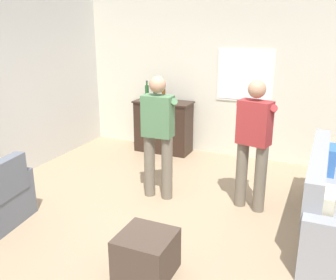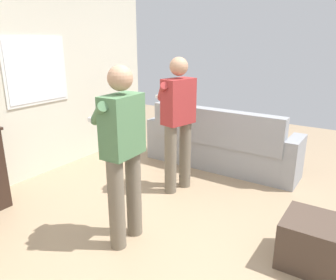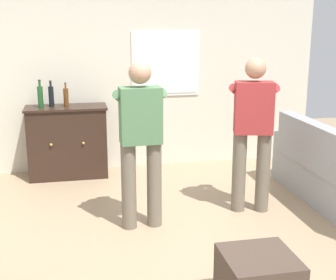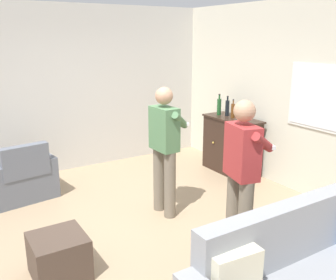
{
  "view_description": "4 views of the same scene",
  "coord_description": "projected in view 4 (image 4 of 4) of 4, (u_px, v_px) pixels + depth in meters",
  "views": [
    {
      "loc": [
        1.8,
        -3.8,
        2.33
      ],
      "look_at": [
        0.06,
        0.14,
        0.98
      ],
      "focal_mm": 40.0,
      "sensor_mm": 36.0,
      "label": 1
    },
    {
      "loc": [
        -2.35,
        -1.34,
        1.9
      ],
      "look_at": [
        -0.02,
        0.19,
        1.02
      ],
      "focal_mm": 35.0,
      "sensor_mm": 36.0,
      "label": 2
    },
    {
      "loc": [
        -0.88,
        -3.88,
        2.04
      ],
      "look_at": [
        -0.03,
        0.26,
        0.96
      ],
      "focal_mm": 50.0,
      "sensor_mm": 36.0,
      "label": 3
    },
    {
      "loc": [
        3.64,
        -1.84,
        2.28
      ],
      "look_at": [
        0.09,
        0.36,
        1.11
      ],
      "focal_mm": 40.0,
      "sensor_mm": 36.0,
      "label": 4
    }
  ],
  "objects": [
    {
      "name": "bottle_spirits_clear",
      "position": [
        219.0,
        106.0,
        6.44
      ],
      "size": [
        0.07,
        0.07,
        0.36
      ],
      "color": "#1E4C23",
      "rests_on": "sideboard_cabinet"
    },
    {
      "name": "person_standing_right",
      "position": [
        242.0,
        171.0,
        3.83
      ],
      "size": [
        0.54,
        0.51,
        1.68
      ],
      "color": "#6B6051",
      "rests_on": "ground"
    },
    {
      "name": "sideboard_cabinet",
      "position": [
        231.0,
        145.0,
        6.38
      ],
      "size": [
        1.06,
        0.49,
        0.96
      ],
      "color": "black",
      "rests_on": "ground"
    },
    {
      "name": "ground",
      "position": [
        139.0,
        231.0,
        4.53
      ],
      "size": [
        10.4,
        10.4,
        0.0
      ],
      "primitive_type": "plane",
      "color": "#9E8466"
    },
    {
      "name": "ottoman",
      "position": [
        59.0,
        256.0,
        3.64
      ],
      "size": [
        0.51,
        0.51,
        0.42
      ],
      "primitive_type": "cube",
      "color": "#47382D",
      "rests_on": "ground"
    },
    {
      "name": "armchair",
      "position": [
        22.0,
        180.0,
        5.36
      ],
      "size": [
        0.75,
        0.96,
        0.85
      ],
      "color": "slate",
      "rests_on": "ground"
    },
    {
      "name": "couch",
      "position": [
        302.0,
        273.0,
        3.15
      ],
      "size": [
        0.57,
        2.31,
        0.93
      ],
      "color": "gray",
      "rests_on": "ground"
    },
    {
      "name": "bottle_wine_green",
      "position": [
        227.0,
        108.0,
        6.37
      ],
      "size": [
        0.07,
        0.07,
        0.34
      ],
      "color": "black",
      "rests_on": "sideboard_cabinet"
    },
    {
      "name": "wall_back_with_window",
      "position": [
        298.0,
        98.0,
        5.5
      ],
      "size": [
        5.2,
        0.15,
        2.8
      ],
      "color": "beige",
      "rests_on": "ground"
    },
    {
      "name": "wall_side_left",
      "position": [
        65.0,
        90.0,
        6.33
      ],
      "size": [
        0.12,
        5.2,
        2.8
      ],
      "primitive_type": "cube",
      "color": "beige",
      "rests_on": "ground"
    },
    {
      "name": "bottle_liquor_amber",
      "position": [
        233.0,
        111.0,
        6.2
      ],
      "size": [
        0.07,
        0.07,
        0.31
      ],
      "color": "#593314",
      "rests_on": "sideboard_cabinet"
    },
    {
      "name": "person_standing_left",
      "position": [
        165.0,
        145.0,
        4.75
      ],
      "size": [
        0.56,
        0.48,
        1.68
      ],
      "color": "#6B6051",
      "rests_on": "ground"
    }
  ]
}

